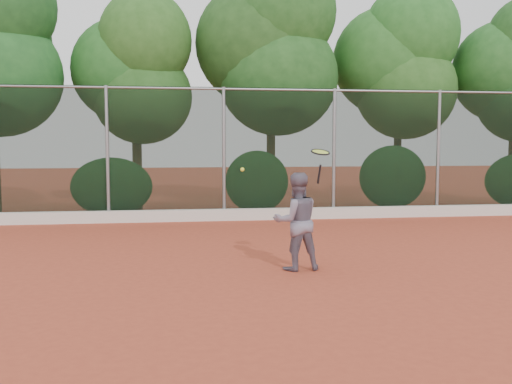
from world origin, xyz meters
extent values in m
plane|color=#AF4229|center=(0.00, 0.00, 0.00)|extent=(80.00, 80.00, 0.00)
cube|color=silver|center=(0.00, 6.82, 0.15)|extent=(24.00, 0.20, 0.30)
imported|color=slate|center=(0.63, 0.82, 0.78)|extent=(0.82, 0.67, 1.57)
cube|color=black|center=(0.00, 7.00, 1.75)|extent=(24.00, 0.01, 3.50)
cylinder|color=gray|center=(0.00, 7.00, 3.45)|extent=(24.00, 0.06, 0.06)
cylinder|color=gray|center=(-3.00, 7.00, 1.75)|extent=(0.09, 0.09, 3.50)
cylinder|color=gray|center=(0.00, 7.00, 1.75)|extent=(0.09, 0.09, 3.50)
cylinder|color=gray|center=(3.00, 7.00, 1.75)|extent=(0.09, 0.09, 3.50)
cylinder|color=gray|center=(6.00, 7.00, 1.75)|extent=(0.09, 0.09, 3.50)
cylinder|color=#472F1B|center=(-2.40, 9.30, 1.20)|extent=(0.28, 0.28, 2.40)
ellipsoid|color=#23501B|center=(-2.20, 9.20, 3.40)|extent=(2.90, 2.40, 2.80)
ellipsoid|color=#1F581E|center=(-2.70, 9.50, 4.20)|extent=(3.20, 2.70, 3.10)
ellipsoid|color=#27551D|center=(-2.10, 9.00, 5.00)|extent=(2.70, 2.30, 2.90)
cylinder|color=#462D1B|center=(1.60, 9.00, 1.50)|extent=(0.26, 0.26, 3.00)
ellipsoid|color=#316C29|center=(1.80, 8.90, 4.00)|extent=(3.60, 3.00, 3.50)
ellipsoid|color=#316325|center=(1.30, 9.20, 5.00)|extent=(3.90, 3.20, 3.80)
ellipsoid|color=#33722B|center=(1.90, 8.80, 5.90)|extent=(3.20, 2.70, 3.30)
cylinder|color=#432919|center=(5.70, 9.20, 1.35)|extent=(0.24, 0.24, 2.70)
ellipsoid|color=#26541C|center=(5.90, 9.10, 3.70)|extent=(3.20, 2.70, 3.10)
ellipsoid|color=#22581E|center=(5.40, 9.40, 4.60)|extent=(3.50, 2.90, 3.40)
ellipsoid|color=#205B1F|center=(6.00, 9.00, 5.40)|extent=(3.00, 2.50, 3.10)
cylinder|color=#4A321C|center=(9.40, 8.80, 1.25)|extent=(0.28, 0.28, 2.50)
ellipsoid|color=#32742C|center=(9.10, 9.00, 4.30)|extent=(3.30, 2.80, 3.20)
ellipsoid|color=#2C6A28|center=(-3.00, 7.80, 0.85)|extent=(2.20, 1.16, 1.60)
ellipsoid|color=#2B6C29|center=(1.00, 7.80, 0.95)|extent=(1.80, 1.04, 1.76)
ellipsoid|color=#296A28|center=(5.00, 7.80, 1.05)|extent=(2.00, 1.10, 1.84)
cylinder|color=black|center=(0.98, 0.74, 1.55)|extent=(0.06, 0.12, 0.31)
torus|color=black|center=(0.98, 0.68, 1.90)|extent=(0.37, 0.37, 0.11)
cylinder|color=#C1D43E|center=(0.98, 0.68, 1.90)|extent=(0.31, 0.31, 0.07)
sphere|color=#F5F537|center=(-0.27, 0.57, 1.63)|extent=(0.06, 0.06, 0.06)
camera|label=1|loc=(-1.29, -8.05, 2.04)|focal=40.00mm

